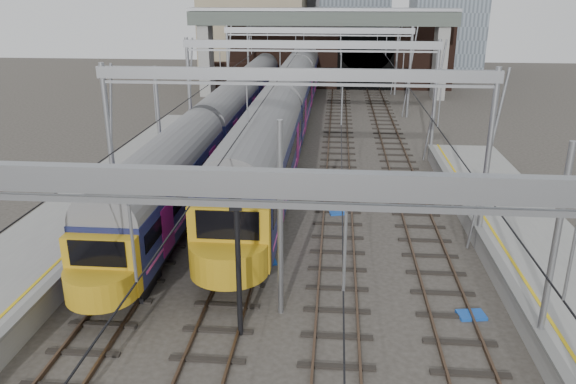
{
  "coord_description": "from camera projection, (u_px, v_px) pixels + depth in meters",
  "views": [
    {
      "loc": [
        1.77,
        -15.37,
        10.81
      ],
      "look_at": [
        -0.27,
        8.07,
        2.4
      ],
      "focal_mm": 35.0,
      "sensor_mm": 36.0,
      "label": 1
    }
  ],
  "objects": [
    {
      "name": "equip_cover_c",
      "position": [
        471.0,
        315.0,
        19.79
      ],
      "size": [
        1.04,
        0.81,
        0.11
      ],
      "primitive_type": "cube",
      "rotation": [
        0.0,
        0.0,
        0.16
      ],
      "color": "#174CB2",
      "rests_on": "ground"
    },
    {
      "name": "train_second",
      "position": [
        227.0,
        117.0,
        40.18
      ],
      "size": [
        2.64,
        45.81,
        4.59
      ],
      "color": "black",
      "rests_on": "ground"
    },
    {
      "name": "equip_cover_b",
      "position": [
        337.0,
        213.0,
        28.98
      ],
      "size": [
        0.91,
        0.74,
        0.09
      ],
      "primitive_type": "cube",
      "rotation": [
        0.0,
        0.0,
        0.24
      ],
      "color": "#174CB2",
      "rests_on": "ground"
    },
    {
      "name": "ground",
      "position": [
        275.0,
        345.0,
        18.2
      ],
      "size": [
        160.0,
        160.0,
        0.0
      ],
      "primitive_type": "plane",
      "color": "#38332D",
      "rests_on": "ground"
    },
    {
      "name": "tracks",
      "position": [
        303.0,
        191.0,
        32.27
      ],
      "size": [
        14.4,
        80.0,
        0.22
      ],
      "color": "#4C3828",
      "rests_on": "ground"
    },
    {
      "name": "overhead_line",
      "position": [
        310.0,
        62.0,
        36.15
      ],
      "size": [
        16.8,
        80.0,
        8.0
      ],
      "color": "gray",
      "rests_on": "ground"
    },
    {
      "name": "train_main",
      "position": [
        298.0,
        82.0,
        53.91
      ],
      "size": [
        3.11,
        71.85,
        5.25
      ],
      "color": "black",
      "rests_on": "ground"
    },
    {
      "name": "retaining_wall",
      "position": [
        335.0,
        51.0,
        65.35
      ],
      "size": [
        28.0,
        2.75,
        9.0
      ],
      "color": "black",
      "rests_on": "ground"
    },
    {
      "name": "equip_cover_a",
      "position": [
        267.0,
        262.0,
        23.67
      ],
      "size": [
        0.91,
        0.75,
        0.09
      ],
      "primitive_type": "cube",
      "rotation": [
        0.0,
        0.0,
        0.29
      ],
      "color": "#174CB2",
      "rests_on": "ground"
    },
    {
      "name": "signal_near_centre",
      "position": [
        237.0,
        241.0,
        17.58
      ],
      "size": [
        0.42,
        0.49,
        5.54
      ],
      "rotation": [
        0.0,
        0.0,
        0.18
      ],
      "color": "black",
      "rests_on": "ground"
    },
    {
      "name": "overbridge",
      "position": [
        322.0,
        28.0,
        58.91
      ],
      "size": [
        28.0,
        3.0,
        9.25
      ],
      "color": "gray",
      "rests_on": "ground"
    },
    {
      "name": "platform_left",
      "position": [
        14.0,
        280.0,
        21.19
      ],
      "size": [
        4.32,
        55.0,
        1.12
      ],
      "color": "gray",
      "rests_on": "ground"
    }
  ]
}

